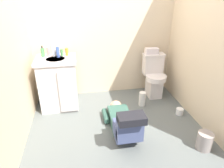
% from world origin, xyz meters
% --- Properties ---
extents(ground_plane, '(2.87, 3.00, 0.04)m').
position_xyz_m(ground_plane, '(0.00, 0.00, -0.02)').
color(ground_plane, slate).
extents(wall_back, '(2.53, 0.08, 2.40)m').
position_xyz_m(wall_back, '(0.00, 1.04, 1.20)').
color(wall_back, beige).
rests_on(wall_back, ground_plane).
extents(wall_left, '(0.08, 2.00, 2.40)m').
position_xyz_m(wall_left, '(-1.23, 0.00, 1.20)').
color(wall_left, beige).
rests_on(wall_left, ground_plane).
extents(wall_right, '(0.08, 2.00, 2.40)m').
position_xyz_m(wall_right, '(1.23, 0.00, 1.20)').
color(wall_right, beige).
rests_on(wall_right, ground_plane).
extents(toilet, '(0.36, 0.46, 0.75)m').
position_xyz_m(toilet, '(0.84, 0.72, 0.37)').
color(toilet, white).
rests_on(toilet, ground_plane).
extents(vanity_cabinet, '(0.60, 0.53, 0.82)m').
position_xyz_m(vanity_cabinet, '(-0.78, 0.63, 0.42)').
color(vanity_cabinet, silver).
rests_on(vanity_cabinet, ground_plane).
extents(faucet, '(0.02, 0.02, 0.10)m').
position_xyz_m(faucet, '(-0.79, 0.77, 0.87)').
color(faucet, silver).
rests_on(faucet, vanity_cabinet).
extents(person_plumber, '(0.39, 1.06, 0.52)m').
position_xyz_m(person_plumber, '(0.07, -0.23, 0.18)').
color(person_plumber, '#33594C').
rests_on(person_plumber, ground_plane).
extents(tissue_box, '(0.22, 0.11, 0.10)m').
position_xyz_m(tissue_box, '(0.79, 0.81, 0.80)').
color(tissue_box, silver).
rests_on(tissue_box, toilet).
extents(soap_dispenser, '(0.06, 0.06, 0.17)m').
position_xyz_m(soap_dispenser, '(-0.98, 0.75, 0.89)').
color(soap_dispenser, '#4A8F54').
rests_on(soap_dispenser, vanity_cabinet).
extents(bottle_pink, '(0.05, 0.05, 0.14)m').
position_xyz_m(bottle_pink, '(-0.90, 0.76, 0.89)').
color(bottle_pink, '#D19196').
rests_on(bottle_pink, vanity_cabinet).
extents(bottle_clear, '(0.04, 0.04, 0.18)m').
position_xyz_m(bottle_clear, '(-0.82, 0.73, 0.91)').
color(bottle_clear, silver).
rests_on(bottle_clear, vanity_cabinet).
extents(bottle_blue, '(0.05, 0.05, 0.16)m').
position_xyz_m(bottle_blue, '(-0.75, 0.68, 0.90)').
color(bottle_blue, '#4564BE').
rests_on(bottle_blue, vanity_cabinet).
extents(bottle_green, '(0.04, 0.04, 0.10)m').
position_xyz_m(bottle_green, '(-0.69, 0.75, 0.87)').
color(bottle_green, '#529C4F').
rests_on(bottle_green, vanity_cabinet).
extents(bottle_amber, '(0.05, 0.05, 0.11)m').
position_xyz_m(bottle_amber, '(-0.62, 0.74, 0.88)').
color(bottle_amber, orange).
rests_on(bottle_amber, vanity_cabinet).
extents(trash_can, '(0.18, 0.18, 0.23)m').
position_xyz_m(trash_can, '(0.97, -0.70, 0.11)').
color(trash_can, '#9D9189').
rests_on(trash_can, ground_plane).
extents(paper_towel_roll, '(0.11, 0.11, 0.24)m').
position_xyz_m(paper_towel_roll, '(0.54, 0.40, 0.12)').
color(paper_towel_roll, white).
rests_on(paper_towel_roll, ground_plane).
extents(toilet_paper_roll, '(0.11, 0.11, 0.10)m').
position_xyz_m(toilet_paper_roll, '(1.03, 0.04, 0.05)').
color(toilet_paper_roll, white).
rests_on(toilet_paper_roll, ground_plane).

